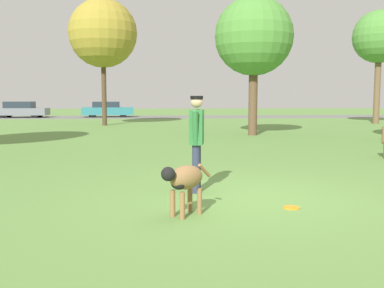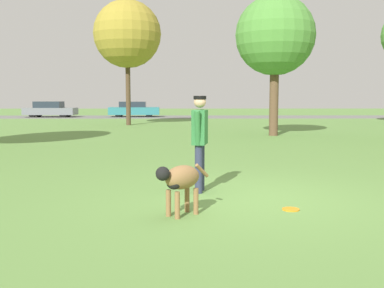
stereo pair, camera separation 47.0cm
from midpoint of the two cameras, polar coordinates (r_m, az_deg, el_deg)
ground_plane at (r=7.29m, az=8.47°, el=-6.85°), size 120.00×120.00×0.00m
far_road_strip at (r=37.65m, az=0.96°, el=3.46°), size 120.00×6.00×0.01m
person at (r=7.58m, az=2.78°, el=1.11°), size 0.29×0.71×1.63m
dog at (r=6.07m, az=0.70°, el=-4.56°), size 0.77×0.73×0.71m
frisbee at (r=6.69m, az=14.43°, el=-8.05°), size 0.25×0.25×0.02m
tree_mid_center at (r=19.53m, az=11.21°, el=13.30°), size 3.31×3.31×5.84m
tree_far_left at (r=26.91m, az=-7.71°, el=13.65°), size 3.90×3.90×7.23m
parked_car_grey at (r=38.96m, az=-17.25°, el=4.21°), size 4.20×1.87×1.30m
parked_car_teal at (r=37.97m, az=-7.03°, el=4.38°), size 4.25×1.91×1.28m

